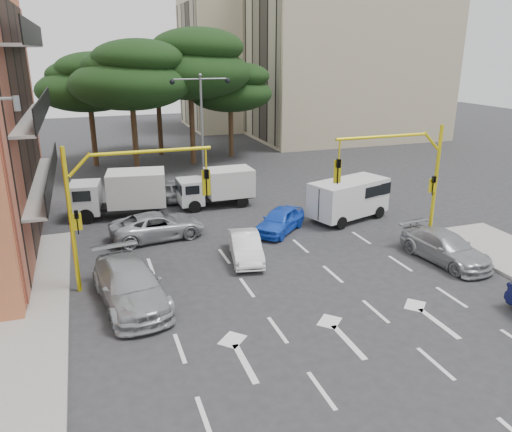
{
  "coord_description": "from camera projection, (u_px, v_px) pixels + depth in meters",
  "views": [
    {
      "loc": [
        -7.79,
        -17.87,
        9.46
      ],
      "look_at": [
        -0.12,
        4.25,
        1.6
      ],
      "focal_mm": 35.0,
      "sensor_mm": 36.0,
      "label": 1
    }
  ],
  "objects": [
    {
      "name": "pine_center",
      "position": [
        190.0,
        64.0,
        40.58
      ],
      "size": [
        9.98,
        9.98,
        11.16
      ],
      "color": "#382616",
      "rests_on": "ground"
    },
    {
      "name": "pine_left_near",
      "position": [
        131.0,
        75.0,
        37.46
      ],
      "size": [
        9.15,
        9.15,
        10.23
      ],
      "color": "#382616",
      "rests_on": "ground"
    },
    {
      "name": "van_white",
      "position": [
        348.0,
        200.0,
        28.86
      ],
      "size": [
        5.15,
        3.46,
        2.36
      ],
      "primitive_type": null,
      "rotation": [
        0.0,
        0.0,
        -1.26
      ],
      "color": "silver",
      "rests_on": "ground"
    },
    {
      "name": "street_lamp_center",
      "position": [
        201.0,
        111.0,
        34.04
      ],
      "size": [
        4.16,
        0.36,
        7.77
      ],
      "color": "slate",
      "rests_on": "median_strip"
    },
    {
      "name": "box_truck_a",
      "position": [
        120.0,
        195.0,
        29.22
      ],
      "size": [
        5.77,
        3.07,
        2.71
      ],
      "primitive_type": null,
      "rotation": [
        0.0,
        0.0,
        1.43
      ],
      "color": "silver",
      "rests_on": "ground"
    },
    {
      "name": "signal_mast_left",
      "position": [
        116.0,
        196.0,
        19.87
      ],
      "size": [
        5.79,
        0.37,
        6.0
      ],
      "color": "yellow",
      "rests_on": "ground"
    },
    {
      "name": "box_truck_b",
      "position": [
        216.0,
        188.0,
        31.29
      ],
      "size": [
        4.78,
        2.04,
        2.34
      ],
      "primitive_type": null,
      "rotation": [
        0.0,
        0.0,
        1.58
      ],
      "color": "silver",
      "rests_on": "ground"
    },
    {
      "name": "median_strip",
      "position": [
        204.0,
        187.0,
        35.74
      ],
      "size": [
        1.4,
        6.0,
        0.15
      ],
      "primitive_type": "cube",
      "color": "gray",
      "rests_on": "ground"
    },
    {
      "name": "apartment_beige_near",
      "position": [
        348.0,
        50.0,
        53.32
      ],
      "size": [
        20.2,
        12.15,
        18.7
      ],
      "color": "#BCAA8D",
      "rests_on": "ground"
    },
    {
      "name": "car_silver_wagon",
      "position": [
        130.0,
        285.0,
        19.27
      ],
      "size": [
        2.95,
        5.79,
        1.61
      ],
      "primitive_type": "imported",
      "rotation": [
        0.0,
        0.0,
        0.13
      ],
      "color": "#9A9EA2",
      "rests_on": "ground"
    },
    {
      "name": "car_blue_compact",
      "position": [
        280.0,
        220.0,
        26.97
      ],
      "size": [
        3.9,
        3.78,
        1.32
      ],
      "primitive_type": "imported",
      "rotation": [
        0.0,
        0.0,
        -0.82
      ],
      "color": "blue",
      "rests_on": "ground"
    },
    {
      "name": "pine_back",
      "position": [
        157.0,
        71.0,
        44.66
      ],
      "size": [
        9.15,
        9.15,
        10.23
      ],
      "color": "#382616",
      "rests_on": "ground"
    },
    {
      "name": "pine_right",
      "position": [
        231.0,
        87.0,
        44.27
      ],
      "size": [
        7.49,
        7.49,
        8.37
      ],
      "color": "#382616",
      "rests_on": "ground"
    },
    {
      "name": "pine_left_far",
      "position": [
        89.0,
        82.0,
        40.33
      ],
      "size": [
        8.32,
        8.32,
        9.3
      ],
      "color": "#382616",
      "rests_on": "ground"
    },
    {
      "name": "car_silver_cross_a",
      "position": [
        158.0,
        226.0,
        26.06
      ],
      "size": [
        5.16,
        2.84,
        1.37
      ],
      "primitive_type": "imported",
      "rotation": [
        0.0,
        0.0,
        1.69
      ],
      "color": "#A8ABB1",
      "rests_on": "ground"
    },
    {
      "name": "car_silver_cross_b",
      "position": [
        178.0,
        191.0,
        32.08
      ],
      "size": [
        4.54,
        2.08,
        1.51
      ],
      "primitive_type": "imported",
      "rotation": [
        0.0,
        0.0,
        1.5
      ],
      "color": "#95999D",
      "rests_on": "ground"
    },
    {
      "name": "car_silver_parked",
      "position": [
        445.0,
        247.0,
        23.21
      ],
      "size": [
        2.45,
        4.93,
        1.38
      ],
      "primitive_type": "imported",
      "rotation": [
        0.0,
        0.0,
        0.11
      ],
      "color": "#9B9EA2",
      "rests_on": "ground"
    },
    {
      "name": "ground",
      "position": [
        291.0,
        281.0,
        21.44
      ],
      "size": [
        120.0,
        120.0,
        0.0
      ],
      "primitive_type": "plane",
      "color": "#28282B",
      "rests_on": "ground"
    },
    {
      "name": "car_white_hatch",
      "position": [
        245.0,
        247.0,
        23.43
      ],
      "size": [
        2.0,
        3.98,
        1.25
      ],
      "primitive_type": "imported",
      "rotation": [
        0.0,
        0.0,
        -0.18
      ],
      "color": "white",
      "rests_on": "ground"
    },
    {
      "name": "signal_mast_right",
      "position": [
        406.0,
        170.0,
        24.1
      ],
      "size": [
        5.79,
        0.37,
        6.0
      ],
      "color": "yellow",
      "rests_on": "ground"
    },
    {
      "name": "apartment_beige_far",
      "position": [
        251.0,
        58.0,
        62.21
      ],
      "size": [
        16.2,
        12.15,
        16.7
      ],
      "color": "#BCAA8D",
      "rests_on": "ground"
    }
  ]
}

